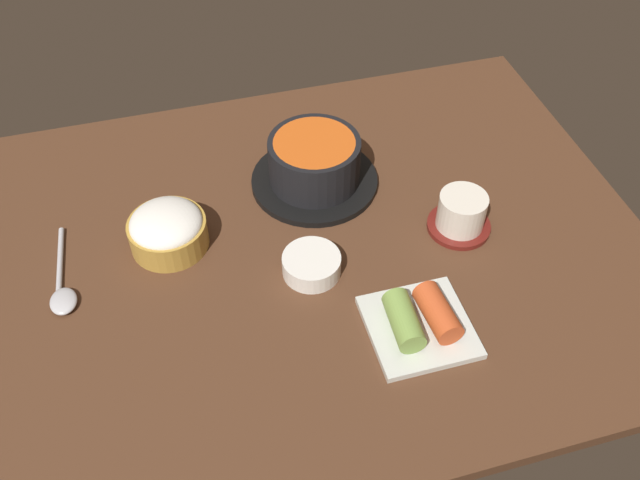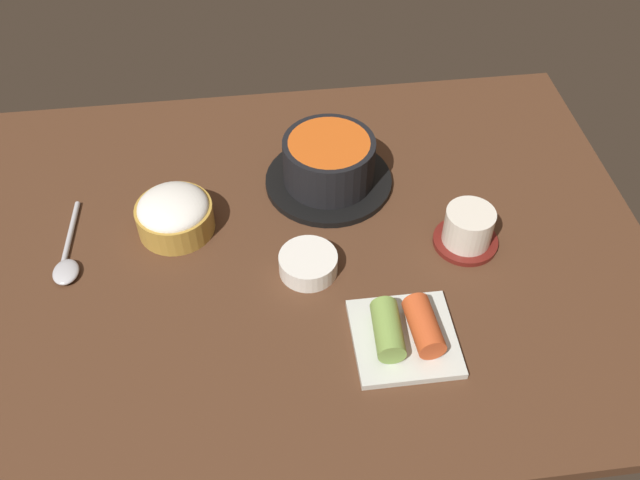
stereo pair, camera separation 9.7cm
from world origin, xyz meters
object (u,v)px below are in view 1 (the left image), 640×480
at_px(kimchi_plate, 420,321).
at_px(spoon, 62,290).
at_px(rice_bowl, 167,229).
at_px(stone_pot, 314,164).
at_px(tea_cup_with_saucer, 461,214).
at_px(banchan_cup_center, 313,264).

height_order(kimchi_plate, spoon, kimchi_plate).
height_order(rice_bowl, spoon, rice_bowl).
height_order(stone_pot, kimchi_plate, stone_pot).
bearing_deg(stone_pot, rice_bowl, -163.50).
distance_m(stone_pot, spoon, 0.41).
bearing_deg(tea_cup_with_saucer, rice_bowl, 168.86).
relative_size(stone_pot, tea_cup_with_saucer, 2.12).
bearing_deg(stone_pot, banchan_cup_center, -105.88).
xyz_separation_m(tea_cup_with_saucer, kimchi_plate, (-0.12, -0.16, -0.01)).
bearing_deg(banchan_cup_center, kimchi_plate, -51.26).
xyz_separation_m(kimchi_plate, spoon, (-0.44, 0.19, -0.01)).
relative_size(tea_cup_with_saucer, spoon, 0.57).
bearing_deg(stone_pot, tea_cup_with_saucer, -40.15).
distance_m(tea_cup_with_saucer, spoon, 0.57).
distance_m(stone_pot, rice_bowl, 0.25).
height_order(tea_cup_with_saucer, kimchi_plate, tea_cup_with_saucer).
xyz_separation_m(banchan_cup_center, spoon, (-0.34, 0.05, -0.01)).
bearing_deg(rice_bowl, banchan_cup_center, -29.65).
xyz_separation_m(rice_bowl, banchan_cup_center, (0.19, -0.11, -0.02)).
bearing_deg(rice_bowl, stone_pot, 16.50).
bearing_deg(banchan_cup_center, spoon, 170.89).
bearing_deg(tea_cup_with_saucer, banchan_cup_center, -174.06).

